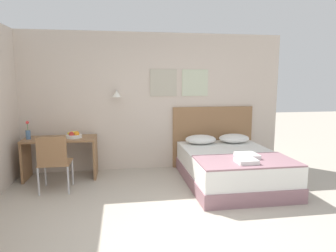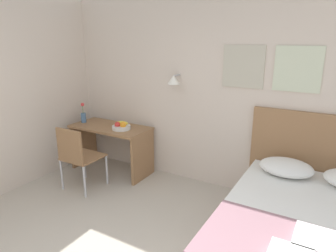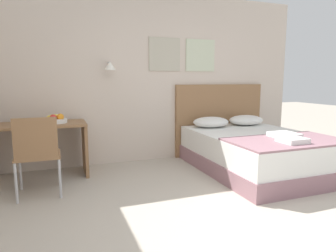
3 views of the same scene
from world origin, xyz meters
name	(u,v)px [view 3 (image 3 of 3)]	position (x,y,z in m)	size (l,w,h in m)	color
ground_plane	(238,243)	(0.00, 0.00, 0.00)	(24.00, 24.00, 0.00)	#B2A899
wall_back	(143,78)	(0.01, 2.72, 1.33)	(5.48, 0.31, 2.65)	beige
bed	(256,152)	(1.36, 1.59, 0.27)	(1.53, 2.08, 0.54)	gray
headboard	(219,120)	(1.36, 2.66, 0.61)	(1.65, 0.06, 1.22)	#8E6642
pillow_left	(211,122)	(1.02, 2.35, 0.62)	(0.59, 0.46, 0.17)	white
pillow_right	(246,120)	(1.70, 2.35, 0.62)	(0.59, 0.46, 0.17)	white
throw_blanket	(288,141)	(1.36, 0.99, 0.55)	(1.48, 0.83, 0.02)	gray
folded_towel_near_foot	(284,135)	(1.44, 1.14, 0.59)	(0.31, 0.33, 0.06)	white
folded_towel_mid_bed	(292,140)	(1.30, 0.85, 0.59)	(0.29, 0.28, 0.06)	white
desk	(38,140)	(-1.56, 2.34, 0.52)	(1.24, 0.59, 0.73)	#8E6642
desk_chair	(37,150)	(-1.53, 1.60, 0.54)	(0.48, 0.48, 0.91)	#8E6642
fruit_bowl	(56,120)	(-1.32, 2.30, 0.78)	(0.28, 0.28, 0.13)	silver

